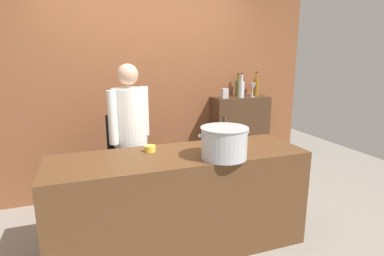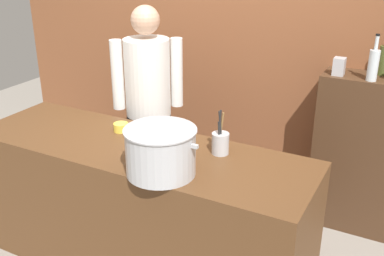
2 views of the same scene
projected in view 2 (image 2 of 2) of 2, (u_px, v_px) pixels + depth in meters
name	position (u px, v px, depth m)	size (l,w,h in m)	color
brick_back_panel	(231.00, 16.00, 3.77)	(4.40, 0.10, 3.00)	brown
prep_counter	(140.00, 208.00, 3.03)	(2.23, 0.70, 0.90)	brown
bar_cabinet	(367.00, 156.00, 3.41)	(0.76, 0.32, 1.20)	#472D1C
chef	(148.00, 98.00, 3.50)	(0.46, 0.42, 1.66)	black
stockpot_large	(161.00, 152.00, 2.49)	(0.45, 0.40, 0.26)	#B7BABF
utensil_crock	(220.00, 142.00, 2.74)	(0.10, 0.10, 0.27)	#B7BABF
butter_jar	(121.00, 127.00, 3.07)	(0.10, 0.10, 0.06)	yellow
wine_bottle_olive	(384.00, 59.00, 3.20)	(0.07, 0.07, 0.30)	#475123
wine_bottle_clear	(373.00, 64.00, 3.07)	(0.07, 0.07, 0.32)	silver
spice_tin_silver	(339.00, 66.00, 3.22)	(0.08, 0.08, 0.12)	#B2B2B7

